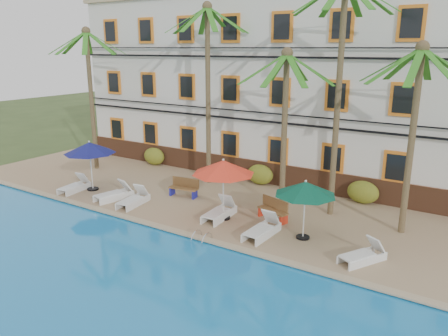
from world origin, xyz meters
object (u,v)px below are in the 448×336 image
Objects in this scene: lounger_b at (114,193)px; lounger_f at (363,254)px; palm_c at (285,107)px; lounger_a at (75,186)px; pool_ladder at (202,240)px; palm_e at (415,113)px; lounger_c at (134,199)px; lounger_e at (262,229)px; palm_a at (90,80)px; bench_left at (184,187)px; palm_d at (340,71)px; lounger_d at (220,211)px; bench_right at (274,209)px; umbrella_blue at (90,148)px; umbrella_green at (305,189)px; palm_b at (208,73)px; umbrella_red at (223,168)px.

lounger_b is 1.09× the size of lounger_f.
lounger_a is (-10.12, -3.57, -4.41)m from palm_c.
lounger_b is at bearing 166.28° from pool_ladder.
lounger_f is at bearing 15.78° from pool_ladder.
palm_e is 3.82× the size of lounger_c.
lounger_e is 3.97m from lounger_f.
palm_a is 9.27m from bench_left.
palm_d is 10.93m from lounger_c.
palm_d is at bearing 1.59° from palm_a.
palm_d is at bearing 38.72° from lounger_d.
lounger_e is 1.84m from bench_right.
lounger_b reaches higher than lounger_a.
lounger_e reaches higher than lounger_a.
bench_right is at bearing 101.75° from lounger_e.
pool_ladder is (8.45, -1.99, -2.25)m from umbrella_blue.
umbrella_green is 1.18× the size of lounger_b.
bench_right is at bearing -162.13° from palm_e.
bench_right is at bearing -6.96° from palm_a.
umbrella_green is 4.45m from pool_ladder.
umbrella_green is at bearing -50.26° from palm_c.
lounger_c is (-11.36, -3.54, -4.54)m from palm_e.
bench_right reaches higher than lounger_b.
palm_a is 6.74m from lounger_a.
umbrella_green reaches higher than lounger_f.
umbrella_green is 1.26× the size of lounger_a.
palm_a is 5.32× the size of bench_right.
lounger_c is 4.42m from lounger_d.
lounger_d is 2.43m from pool_ladder.
bench_right is (0.35, -1.49, -4.22)m from palm_c.
palm_d is at bearing 13.18° from palm_c.
umbrella_green is 12.45m from lounger_a.
palm_d is 7.23m from lounger_e.
palm_b reaches higher than bench_right.
umbrella_green is at bearing 164.64° from lounger_f.
palm_a is at bearing 166.34° from umbrella_red.
lounger_f is (6.25, -0.71, -2.04)m from umbrella_red.
lounger_a is (-12.29, -0.96, -1.75)m from umbrella_green.
palm_d is 5.41× the size of lounger_f.
palm_d is 14.27m from lounger_a.
lounger_d is (-3.90, -0.01, -1.73)m from umbrella_green.
umbrella_blue is (-4.38, -4.38, -3.71)m from palm_b.
lounger_f is (12.13, 0.06, -0.02)m from lounger_b.
umbrella_red is at bearing -158.50° from palm_e.
palm_b is at bearing 172.63° from palm_d.
lounger_d is (-0.17, -0.03, -2.00)m from umbrella_red.
palm_c is 9.27m from lounger_b.
lounger_c is at bearing -3.09° from lounger_b.
palm_a is at bearing 168.89° from lounger_f.
lounger_a is at bearing -178.48° from lounger_e.
pool_ladder is (11.58, -5.02, -5.35)m from palm_a.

